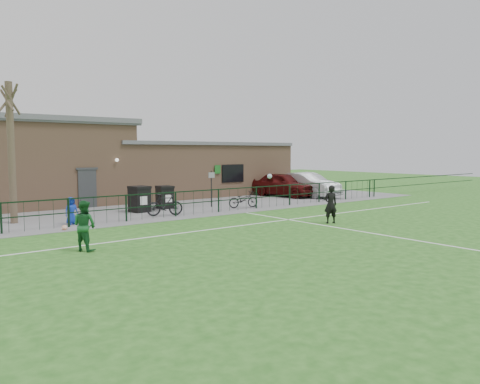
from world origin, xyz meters
TOP-DOWN VIEW (x-y plane):
  - ground at (0.00, 0.00)m, footprint 90.00×90.00m
  - paving_strip at (0.00, 13.50)m, footprint 34.00×13.00m
  - pitch_line_touch at (0.00, 7.80)m, footprint 28.00×0.10m
  - pitch_line_mid at (0.00, 4.00)m, footprint 28.00×0.10m
  - pitch_line_perp at (2.00, 0.00)m, footprint 0.10×16.00m
  - perimeter_fence at (0.00, 8.00)m, footprint 28.00×0.10m
  - bare_tree at (-8.00, 10.50)m, footprint 0.30×0.30m
  - wheelie_bin_left at (-2.10, 10.56)m, footprint 0.91×1.01m
  - wheelie_bin_right at (-0.34, 11.10)m, footprint 0.85×0.93m
  - sign_post at (2.02, 10.10)m, footprint 0.07×0.07m
  - car_maroon at (9.38, 11.97)m, footprint 2.62×5.02m
  - car_silver at (10.54, 10.92)m, footprint 1.74×4.90m
  - bicycle_d at (-1.78, 8.54)m, footprint 1.81×1.02m
  - bicycle_e at (3.14, 8.67)m, footprint 1.79×0.99m
  - spectator_child at (-6.18, 8.62)m, footprint 0.61×0.43m
  - goalkeeper_kick at (2.65, 2.19)m, footprint 1.57×3.09m
  - outfield_player at (-7.61, 3.19)m, footprint 0.88×0.95m
  - ball_ground at (-6.88, 7.39)m, footprint 0.21×0.21m
  - clubhouse at (-0.88, 16.50)m, footprint 24.25×5.40m

SIDE VIEW (x-z plane):
  - ground at x=0.00m, z-range 0.00..0.00m
  - pitch_line_touch at x=0.00m, z-range 0.00..0.01m
  - pitch_line_mid at x=0.00m, z-range 0.00..0.01m
  - pitch_line_perp at x=2.00m, z-range 0.00..0.01m
  - paving_strip at x=0.00m, z-range 0.00..0.02m
  - ball_ground at x=-6.88m, z-range 0.00..0.21m
  - bicycle_e at x=3.14m, z-range 0.02..0.91m
  - bicycle_d at x=-1.78m, z-range 0.02..1.07m
  - wheelie_bin_right at x=-0.34m, z-range 0.02..1.15m
  - spectator_child at x=-6.18m, z-range 0.02..1.17m
  - perimeter_fence at x=0.00m, z-range 0.00..1.20m
  - wheelie_bin_left at x=-2.10m, z-range 0.02..1.24m
  - outfield_player at x=-7.61m, z-range 0.00..1.58m
  - car_silver at x=10.54m, z-range 0.02..1.63m
  - car_maroon at x=9.38m, z-range 0.02..1.65m
  - goalkeeper_kick at x=2.65m, z-range -0.18..1.88m
  - sign_post at x=2.02m, z-range 0.02..2.02m
  - clubhouse at x=-0.88m, z-range -0.26..4.70m
  - bare_tree at x=-8.00m, z-range 0.00..6.00m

